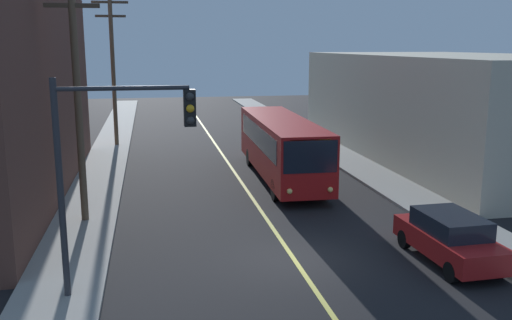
# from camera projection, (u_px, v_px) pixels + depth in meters

# --- Properties ---
(ground_plane) EXTENTS (120.00, 120.00, 0.00)m
(ground_plane) POSITION_uv_depth(u_px,v_px,m) (294.00, 259.00, 18.63)
(ground_plane) COLOR black
(sidewalk_left) EXTENTS (2.50, 90.00, 0.15)m
(sidewalk_left) POSITION_uv_depth(u_px,v_px,m) (95.00, 192.00, 26.92)
(sidewalk_left) COLOR gray
(sidewalk_left) RESTS_ON ground
(sidewalk_right) EXTENTS (2.50, 90.00, 0.15)m
(sidewalk_right) POSITION_uv_depth(u_px,v_px,m) (380.00, 179.00, 29.56)
(sidewalk_right) COLOR gray
(sidewalk_right) RESTS_ON ground
(lane_stripe_center) EXTENTS (0.16, 60.00, 0.01)m
(lane_stripe_center) POSITION_uv_depth(u_px,v_px,m) (230.00, 166.00, 33.06)
(lane_stripe_center) COLOR #D8CC4C
(lane_stripe_center) RESTS_ON ground
(building_right_warehouse) EXTENTS (12.00, 25.38, 6.39)m
(building_right_warehouse) POSITION_uv_depth(u_px,v_px,m) (455.00, 106.00, 35.54)
(building_right_warehouse) COLOR beige
(building_right_warehouse) RESTS_ON ground
(city_bus) EXTENTS (2.83, 12.20, 3.20)m
(city_bus) POSITION_uv_depth(u_px,v_px,m) (281.00, 145.00, 29.53)
(city_bus) COLOR maroon
(city_bus) RESTS_ON ground
(parked_car_red) EXTENTS (1.94, 4.46, 1.62)m
(parked_car_red) POSITION_uv_depth(u_px,v_px,m) (450.00, 237.00, 18.26)
(parked_car_red) COLOR maroon
(parked_car_red) RESTS_ON ground
(utility_pole_near) EXTENTS (2.40, 0.28, 9.75)m
(utility_pole_near) POSITION_uv_depth(u_px,v_px,m) (77.00, 84.00, 21.34)
(utility_pole_near) COLOR brown
(utility_pole_near) RESTS_ON sidewalk_left
(utility_pole_mid) EXTENTS (2.40, 0.28, 10.21)m
(utility_pole_mid) POSITION_uv_depth(u_px,v_px,m) (113.00, 63.00, 38.12)
(utility_pole_mid) COLOR brown
(utility_pole_mid) RESTS_ON sidewalk_left
(traffic_signal_left_corner) EXTENTS (3.75, 0.48, 6.00)m
(traffic_signal_left_corner) POSITION_uv_depth(u_px,v_px,m) (117.00, 146.00, 15.07)
(traffic_signal_left_corner) COLOR #2D2D33
(traffic_signal_left_corner) RESTS_ON sidewalk_left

